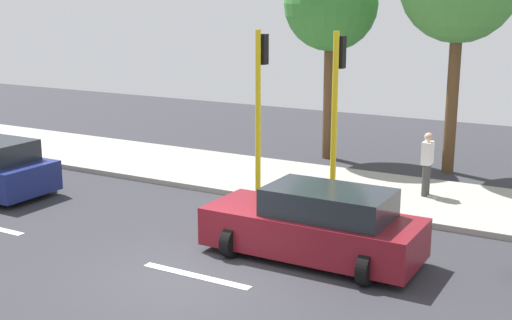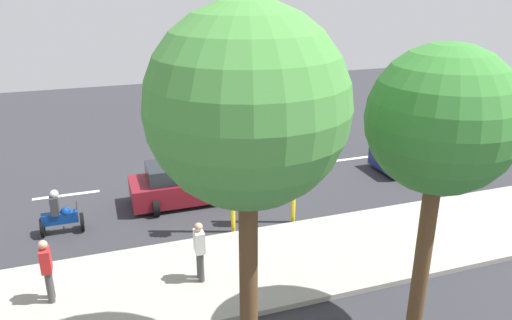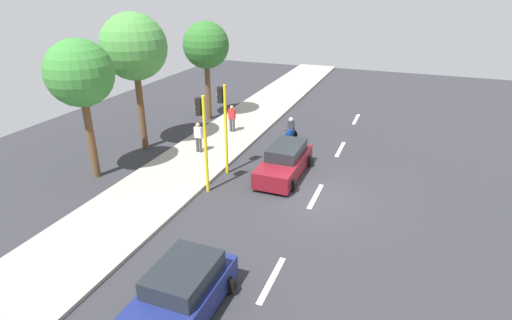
% 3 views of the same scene
% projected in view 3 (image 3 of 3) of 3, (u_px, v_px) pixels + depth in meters
% --- Properties ---
extents(ground_plane, '(40.00, 60.00, 0.10)m').
position_uv_depth(ground_plane, '(316.00, 197.00, 18.28)').
color(ground_plane, '#2D2D33').
extents(sidewalk, '(4.00, 60.00, 0.15)m').
position_uv_depth(sidewalk, '(180.00, 171.00, 20.55)').
color(sidewalk, '#9E998E').
rests_on(sidewalk, ground).
extents(lane_stripe_far_north, '(0.20, 2.40, 0.01)m').
position_uv_depth(lane_stripe_far_north, '(356.00, 119.00, 28.50)').
color(lane_stripe_far_north, white).
rests_on(lane_stripe_far_north, ground).
extents(lane_stripe_north, '(0.20, 2.40, 0.01)m').
position_uv_depth(lane_stripe_north, '(340.00, 149.00, 23.38)').
color(lane_stripe_north, white).
rests_on(lane_stripe_north, ground).
extents(lane_stripe_mid, '(0.20, 2.40, 0.01)m').
position_uv_depth(lane_stripe_mid, '(316.00, 196.00, 18.26)').
color(lane_stripe_mid, white).
rests_on(lane_stripe_mid, ground).
extents(lane_stripe_south, '(0.20, 2.40, 0.01)m').
position_uv_depth(lane_stripe_south, '(272.00, 280.00, 13.14)').
color(lane_stripe_south, white).
rests_on(lane_stripe_south, ground).
extents(car_maroon, '(2.16, 4.46, 1.52)m').
position_uv_depth(car_maroon, '(285.00, 162.00, 20.01)').
color(car_maroon, maroon).
rests_on(car_maroon, ground).
extents(car_dark_blue, '(2.31, 3.95, 1.52)m').
position_uv_depth(car_dark_blue, '(181.00, 294.00, 11.53)').
color(car_dark_blue, navy).
rests_on(car_dark_blue, ground).
extents(motorcycle, '(0.60, 1.30, 1.53)m').
position_uv_depth(motorcycle, '(290.00, 132.00, 24.17)').
color(motorcycle, black).
rests_on(motorcycle, ground).
extents(pedestrian_near_signal, '(0.40, 0.24, 1.69)m').
position_uv_depth(pedestrian_near_signal, '(232.00, 118.00, 25.38)').
color(pedestrian_near_signal, '#3F3F3F').
rests_on(pedestrian_near_signal, sidewalk).
extents(pedestrian_by_tree, '(0.40, 0.24, 1.69)m').
position_uv_depth(pedestrian_by_tree, '(198.00, 136.00, 22.29)').
color(pedestrian_by_tree, '#3F3F3F').
rests_on(pedestrian_by_tree, sidewalk).
extents(traffic_light_corner, '(0.49, 0.24, 4.50)m').
position_uv_depth(traffic_light_corner, '(224.00, 117.00, 19.36)').
color(traffic_light_corner, yellow).
rests_on(traffic_light_corner, ground).
extents(traffic_light_midblock, '(0.49, 0.24, 4.50)m').
position_uv_depth(traffic_light_midblock, '(203.00, 131.00, 17.58)').
color(traffic_light_midblock, yellow).
rests_on(traffic_light_midblock, ground).
extents(street_tree_north, '(3.05, 3.05, 6.64)m').
position_uv_depth(street_tree_north, '(80.00, 74.00, 18.13)').
color(street_tree_north, brown).
rests_on(street_tree_north, ground).
extents(street_tree_south, '(3.04, 3.04, 6.57)m').
position_uv_depth(street_tree_south, '(206.00, 46.00, 26.62)').
color(street_tree_south, brown).
rests_on(street_tree_south, ground).
extents(street_tree_center, '(3.52, 3.52, 7.48)m').
position_uv_depth(street_tree_center, '(134.00, 48.00, 21.35)').
color(street_tree_center, brown).
rests_on(street_tree_center, ground).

